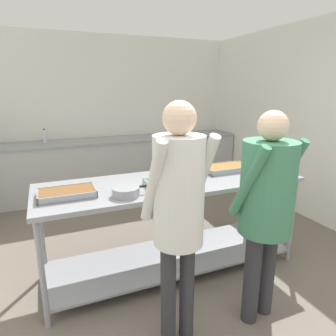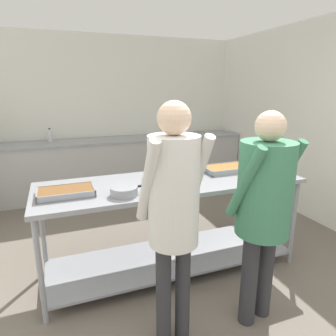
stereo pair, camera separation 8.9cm
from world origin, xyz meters
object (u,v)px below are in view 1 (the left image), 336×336
at_px(serving_tray_greens, 170,183).
at_px(guest_serving_left, 266,199).
at_px(serving_tray_vegetables, 67,193).
at_px(plate_stack, 268,170).
at_px(broccoli_bowl, 192,170).
at_px(guest_serving_right, 179,202).
at_px(serving_tray_roast, 225,168).
at_px(water_bottle, 45,136).
at_px(sauce_pan, 126,191).

xyz_separation_m(serving_tray_greens, guest_serving_left, (0.44, -0.75, 0.05)).
distance_m(serving_tray_vegetables, plate_stack, 2.01).
height_order(broccoli_bowl, plate_stack, broccoli_bowl).
height_order(plate_stack, guest_serving_right, guest_serving_right).
xyz_separation_m(serving_tray_vegetables, serving_tray_greens, (0.88, -0.07, -0.00)).
bearing_deg(serving_tray_greens, guest_serving_left, -59.82).
height_order(serving_tray_vegetables, serving_tray_roast, same).
distance_m(plate_stack, water_bottle, 3.46).
bearing_deg(plate_stack, serving_tray_roast, 154.18).
relative_size(serving_tray_vegetables, plate_stack, 1.93).
relative_size(serving_tray_vegetables, guest_serving_left, 0.27).
height_order(plate_stack, water_bottle, water_bottle).
bearing_deg(guest_serving_left, guest_serving_right, 177.06).
bearing_deg(sauce_pan, broccoli_bowl, 25.24).
distance_m(broccoli_bowl, plate_stack, 0.81).
xyz_separation_m(guest_serving_left, guest_serving_right, (-0.69, 0.04, 0.07)).
bearing_deg(plate_stack, guest_serving_right, -151.29).
bearing_deg(plate_stack, serving_tray_vegetables, 179.03).
height_order(serving_tray_vegetables, guest_serving_left, guest_serving_left).
xyz_separation_m(serving_tray_roast, plate_stack, (0.40, -0.19, -0.01)).
height_order(guest_serving_right, water_bottle, guest_serving_right).
height_order(broccoli_bowl, water_bottle, water_bottle).
height_order(serving_tray_greens, water_bottle, water_bottle).
relative_size(serving_tray_greens, water_bottle, 2.01).
bearing_deg(broccoli_bowl, water_bottle, 118.62).
bearing_deg(serving_tray_roast, guest_serving_left, -106.68).
bearing_deg(water_bottle, plate_stack, -51.87).
relative_size(guest_serving_left, water_bottle, 7.43).
distance_m(guest_serving_left, water_bottle, 3.79).
height_order(serving_tray_greens, serving_tray_roast, same).
bearing_deg(serving_tray_roast, broccoli_bowl, 174.39).
height_order(broccoli_bowl, serving_tray_roast, broccoli_bowl).
bearing_deg(plate_stack, sauce_pan, -174.78).
distance_m(serving_tray_greens, guest_serving_right, 0.77).
xyz_separation_m(broccoli_bowl, serving_tray_roast, (0.38, -0.04, -0.01)).
bearing_deg(guest_serving_right, serving_tray_greens, 70.96).
height_order(serving_tray_roast, guest_serving_right, guest_serving_right).
distance_m(serving_tray_vegetables, guest_serving_right, 1.02).
distance_m(sauce_pan, serving_tray_roast, 1.22).
xyz_separation_m(sauce_pan, serving_tray_roast, (1.17, 0.34, -0.02)).
relative_size(serving_tray_greens, broccoli_bowl, 2.29).
distance_m(serving_tray_vegetables, serving_tray_greens, 0.89).
bearing_deg(water_bottle, serving_tray_greens, -69.99).
relative_size(guest_serving_left, guest_serving_right, 0.96).
bearing_deg(broccoli_bowl, guest_serving_left, -85.32).
height_order(serving_tray_greens, plate_stack, serving_tray_greens).
relative_size(sauce_pan, plate_stack, 1.57).
bearing_deg(plate_stack, serving_tray_greens, -178.13).
bearing_deg(guest_serving_right, sauce_pan, 107.21).
bearing_deg(sauce_pan, serving_tray_vegetables, 158.30).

